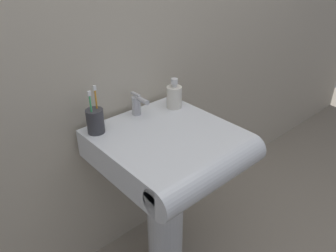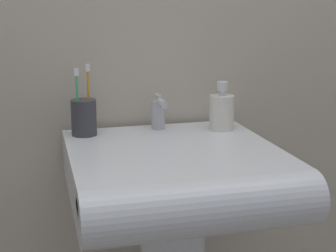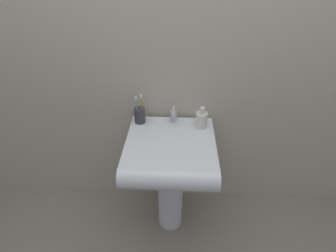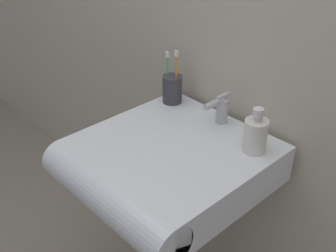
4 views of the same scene
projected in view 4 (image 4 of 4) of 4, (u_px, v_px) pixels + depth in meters
name	position (u px, v px, depth m)	size (l,w,h in m)	color
sink_pedestal	(174.00, 246.00, 1.54)	(0.18, 0.18, 0.65)	white
sink_basin	(163.00, 167.00, 1.31)	(0.54, 0.58, 0.13)	white
faucet	(220.00, 109.00, 1.39)	(0.04, 0.11, 0.10)	#B7B7BC
toothbrush_cup	(172.00, 89.00, 1.53)	(0.07, 0.07, 0.20)	#38383D
soap_bottle	(255.00, 135.00, 1.25)	(0.07, 0.07, 0.14)	silver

